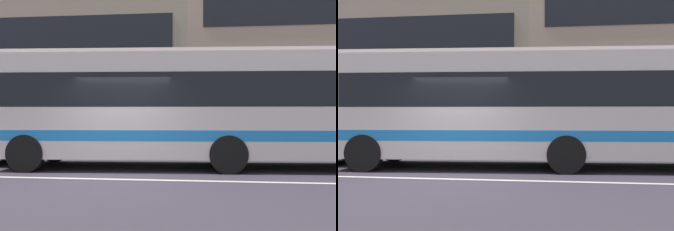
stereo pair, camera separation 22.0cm
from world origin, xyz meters
The scene contains 5 objects.
ground_plane centered at (0.00, 0.00, 0.00)m, with size 160.00×160.00×0.00m, color #3A333F.
lane_centre_line centered at (0.00, 0.00, 0.00)m, with size 60.00×0.16×0.01m, color silver.
hedge_row_far centered at (2.95, 6.02, 0.56)m, with size 22.87×1.10×1.13m, color #2F561A.
apartment_block_left centered at (-8.41, 16.17, 4.87)m, with size 18.67×10.02×9.74m.
transit_bus centered at (1.96, 2.35, 1.82)m, with size 11.45×3.30×3.29m.
Camera 2 is at (2.69, -9.53, 1.57)m, focal length 44.28 mm.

